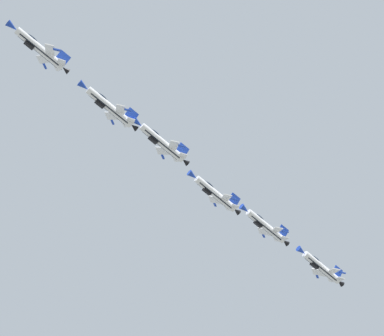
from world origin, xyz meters
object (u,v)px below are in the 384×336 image
at_px(fighter_jet_lead, 39,48).
at_px(fighter_jet_left_wing, 109,107).
at_px(fighter_jet_left_outer, 215,193).
at_px(fighter_jet_right_outer, 265,226).
at_px(fighter_jet_right_wing, 161,142).
at_px(fighter_jet_trail_slot, 321,267).

xyz_separation_m(fighter_jet_lead, fighter_jet_left_wing, (15.36, 10.96, -2.63)).
bearing_deg(fighter_jet_left_outer, fighter_jet_right_outer, -92.97).
xyz_separation_m(fighter_jet_right_wing, fighter_jet_left_outer, (13.12, 12.68, 1.95)).
bearing_deg(fighter_jet_trail_slot, fighter_jet_left_wing, 88.73).
bearing_deg(fighter_jet_right_wing, fighter_jet_trail_slot, -90.34).
xyz_separation_m(fighter_jet_left_wing, fighter_jet_right_outer, (38.25, 29.30, 4.78)).
relative_size(fighter_jet_left_wing, fighter_jet_right_outer, 1.00).
relative_size(fighter_jet_left_outer, fighter_jet_trail_slot, 1.00).
height_order(fighter_jet_right_wing, fighter_jet_right_outer, fighter_jet_right_outer).
distance_m(fighter_jet_left_wing, fighter_jet_right_wing, 14.02).
xyz_separation_m(fighter_jet_lead, fighter_jet_right_outer, (53.61, 40.26, 2.16)).
bearing_deg(fighter_jet_left_wing, fighter_jet_trail_slot, -91.27).
xyz_separation_m(fighter_jet_lead, fighter_jet_trail_slot, (68.48, 49.54, -0.15)).
height_order(fighter_jet_left_wing, fighter_jet_right_outer, fighter_jet_right_outer).
bearing_deg(fighter_jet_left_wing, fighter_jet_right_wing, -94.69).
bearing_deg(fighter_jet_right_outer, fighter_jet_left_wing, 90.19).
distance_m(fighter_jet_left_wing, fighter_jet_trail_slot, 65.71).
height_order(fighter_jet_right_wing, fighter_jet_left_outer, fighter_jet_left_outer).
bearing_deg(fighter_jet_right_outer, fighter_jet_trail_slot, -95.29).
relative_size(fighter_jet_lead, fighter_jet_right_wing, 1.00).
bearing_deg(fighter_jet_lead, fighter_jet_right_outer, -90.36).
bearing_deg(fighter_jet_lead, fighter_jet_trail_slot, -91.38).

